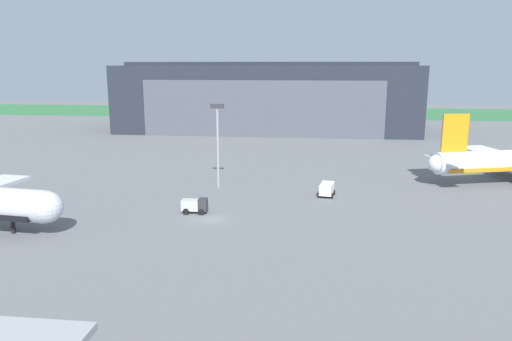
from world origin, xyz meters
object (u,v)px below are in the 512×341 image
Objects in this scene: maintenance_hangar at (268,97)px; fuel_bowser at (195,205)px; apron_light_mast at (218,138)px; stair_truck at (327,189)px.

maintenance_hangar is 25.13× the size of fuel_bowser.
apron_light_mast reaches higher than fuel_bowser.
apron_light_mast is at bearing 88.51° from fuel_bowser.
stair_truck is (18.46, -86.14, -9.70)m from maintenance_hangar.
maintenance_hangar is at bearing 89.30° from apron_light_mast.
fuel_bowser is 0.26× the size of apron_light_mast.
apron_light_mast is at bearing 168.77° from stair_truck.
maintenance_hangar is at bearing 89.17° from fuel_bowser.
fuel_bowser reaches higher than stair_truck.
stair_truck is at bearing -77.90° from maintenance_hangar.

